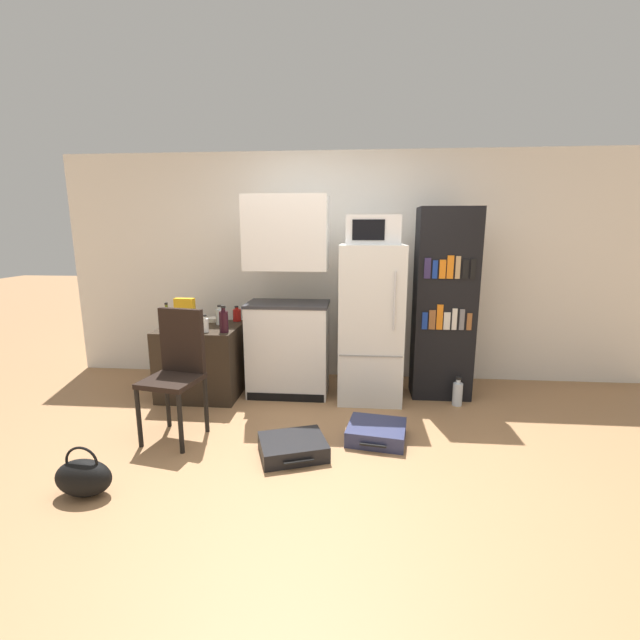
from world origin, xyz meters
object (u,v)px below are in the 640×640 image
(bottle_clear_short, at_px, (220,316))
(bottle_ketchup_red, at_px, (237,315))
(bottle_olive_oil, at_px, (167,317))
(handbag, at_px, (84,477))
(kitchen_hutch, at_px, (288,305))
(bookshelf, at_px, (444,305))
(bottle_amber_beer, at_px, (192,314))
(bowl, at_px, (213,320))
(bottle_wine_dark, at_px, (224,321))
(microwave, at_px, (373,230))
(side_table, at_px, (203,360))
(cereal_box, at_px, (185,314))
(chair, at_px, (177,363))
(refrigerator, at_px, (370,323))
(suitcase_large_flat, at_px, (376,432))
(bottle_milk_white, at_px, (205,325))
(water_bottle_front, at_px, (457,393))
(suitcase_small_flat, at_px, (293,447))

(bottle_clear_short, height_order, bottle_ketchup_red, bottle_clear_short)
(bottle_olive_oil, bearing_deg, handbag, -84.30)
(kitchen_hutch, height_order, bookshelf, kitchen_hutch)
(bottle_amber_beer, distance_m, bowl, 0.24)
(bottle_wine_dark, bearing_deg, microwave, 10.84)
(kitchen_hutch, relative_size, bottle_ketchup_red, 12.24)
(side_table, bearing_deg, bottle_clear_short, 36.30)
(bookshelf, relative_size, bottle_wine_dark, 7.31)
(microwave, height_order, bottle_clear_short, microwave)
(bottle_ketchup_red, bearing_deg, kitchen_hutch, -17.96)
(bottle_wine_dark, bearing_deg, cereal_box, 165.13)
(side_table, distance_m, chair, 0.92)
(refrigerator, xyz_separation_m, suitcase_large_flat, (0.04, -0.89, -0.70))
(bowl, bearing_deg, microwave, -6.91)
(side_table, height_order, suitcase_large_flat, side_table)
(bottle_olive_oil, relative_size, bottle_milk_white, 1.49)
(water_bottle_front, bearing_deg, bowl, 172.35)
(microwave, relative_size, bottle_clear_short, 2.50)
(bottle_wine_dark, height_order, suitcase_small_flat, bottle_wine_dark)
(handbag, bearing_deg, bottle_amber_beer, 91.18)
(chair, bearing_deg, bottle_milk_white, 100.30)
(bottle_olive_oil, xyz_separation_m, bowl, (0.37, 0.29, -0.08))
(microwave, relative_size, suitcase_large_flat, 0.97)
(bottle_olive_oil, bearing_deg, suitcase_small_flat, -37.77)
(microwave, height_order, water_bottle_front, microwave)
(microwave, distance_m, bottle_olive_oil, 2.17)
(bottle_clear_short, bearing_deg, suitcase_small_flat, -53.57)
(suitcase_small_flat, bearing_deg, suitcase_large_flat, 5.16)
(bookshelf, height_order, bottle_clear_short, bookshelf)
(bottle_olive_oil, relative_size, cereal_box, 0.82)
(suitcase_large_flat, bearing_deg, bottle_olive_oil, 167.80)
(cereal_box, relative_size, water_bottle_front, 1.06)
(microwave, distance_m, bottle_amber_beer, 2.08)
(bottle_amber_beer, xyz_separation_m, chair, (0.32, -1.14, -0.17))
(bottle_wine_dark, bearing_deg, bottle_ketchup_red, 91.92)
(bottle_milk_white, bearing_deg, side_table, 120.64)
(bottle_olive_oil, bearing_deg, bottle_amber_beer, 67.39)
(side_table, relative_size, suitcase_large_flat, 1.51)
(side_table, xyz_separation_m, suitcase_small_flat, (1.09, -1.13, -0.29))
(refrigerator, xyz_separation_m, bottle_clear_short, (-1.52, 0.07, 0.03))
(microwave, bearing_deg, bottle_amber_beer, 173.45)
(bottle_olive_oil, bearing_deg, bottle_clear_short, 18.68)
(bookshelf, xyz_separation_m, bottle_olive_oil, (-2.71, -0.21, -0.12))
(refrigerator, relative_size, suitcase_small_flat, 2.60)
(bottle_olive_oil, height_order, bottle_wine_dark, bottle_wine_dark)
(suitcase_large_flat, height_order, suitcase_small_flat, suitcase_large_flat)
(chair, bearing_deg, bottle_amber_beer, 116.18)
(refrigerator, xyz_separation_m, bottle_olive_oil, (-2.00, -0.09, 0.05))
(refrigerator, distance_m, bottle_amber_beer, 1.89)
(microwave, distance_m, water_bottle_front, 1.75)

